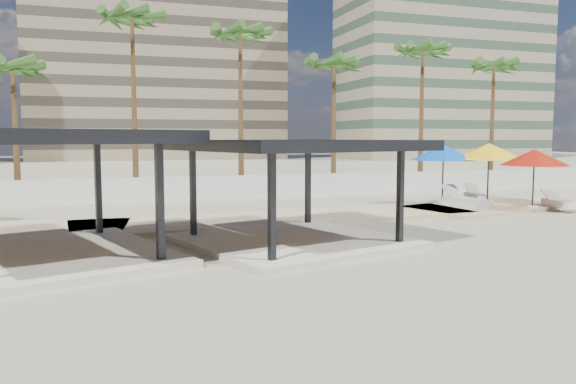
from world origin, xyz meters
name	(u,v)px	position (x,y,z in m)	size (l,w,h in m)	color
ground	(295,260)	(0.00, 0.00, 0.00)	(200.00, 200.00, 0.00)	tan
promenade	(280,217)	(2.00, 7.67, 0.06)	(44.45, 7.97, 0.24)	#C6B284
boundary_wall	(197,188)	(0.00, 16.00, 0.60)	(56.00, 0.30, 1.20)	silver
building_mid	(158,68)	(4.00, 78.00, 14.27)	(38.00, 16.00, 30.40)	#847259
building_east	(442,51)	(48.00, 66.00, 17.27)	(32.00, 15.00, 36.40)	gray
pavilion_central	(293,182)	(0.72, 2.21, 1.90)	(7.81, 7.81, 3.19)	beige
pavilion_west	(32,184)	(-6.54, 1.92, 2.05)	(8.51, 8.51, 3.44)	beige
umbrella_c	(534,158)	(13.00, 5.80, 2.40)	(3.43, 3.43, 2.58)	beige
umbrella_d	(443,153)	(10.70, 9.20, 2.55)	(3.83, 3.83, 2.76)	beige
umbrella_e	(489,152)	(12.43, 8.10, 2.61)	(3.82, 3.82, 2.83)	beige
lounger_b	(465,201)	(10.77, 7.54, 0.40)	(1.01, 2.45, 0.90)	white
lounger_c	(560,203)	(14.54, 5.84, 0.36)	(0.88, 2.02, 0.74)	white
lounger_d	(478,197)	(12.75, 9.25, 0.37)	(1.21, 2.21, 0.80)	white
palm_c	(13,72)	(-9.00, 18.10, 6.58)	(3.00, 3.00, 7.66)	brown
palm_d	(132,26)	(-3.00, 18.90, 9.42)	(3.00, 3.00, 10.67)	brown
palm_e	(240,41)	(3.00, 18.40, 8.86)	(3.00, 3.00, 10.07)	brown
palm_f	(334,69)	(9.00, 18.60, 7.51)	(3.00, 3.00, 8.63)	brown
palm_g	(423,56)	(15.00, 18.20, 8.51)	(3.00, 3.00, 9.69)	brown
palm_h	(494,71)	(21.00, 18.80, 7.86)	(3.00, 3.00, 9.00)	brown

